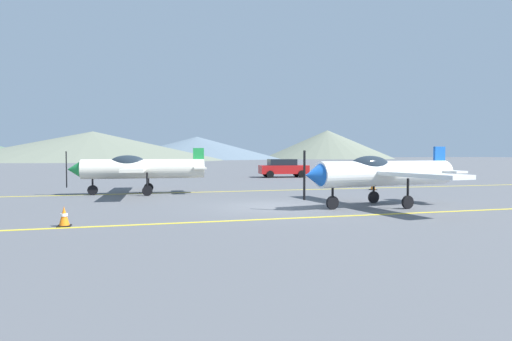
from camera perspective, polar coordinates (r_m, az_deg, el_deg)
ground_plane at (r=16.85m, az=2.29°, el=-4.91°), size 400.00×400.00×0.00m
apron_line_near at (r=14.00m, az=6.07°, el=-6.37°), size 80.00×0.16×0.01m
apron_line_far at (r=23.65m, az=-2.88°, el=-2.82°), size 80.00×0.16×0.01m
airplane_near at (r=17.54m, az=16.52°, el=-0.27°), size 7.03×8.06×2.41m
airplane_mid at (r=22.74m, az=-15.53°, el=0.31°), size 6.98×8.04×2.41m
car_sedan at (r=37.78m, az=3.69°, el=0.37°), size 4.45×2.34×1.62m
traffic_cone_front at (r=25.45m, az=15.50°, el=-1.90°), size 0.36×0.36×0.59m
traffic_cone_side at (r=13.48m, az=-24.46°, el=-5.69°), size 0.36×0.36×0.59m
hill_centerleft at (r=143.89m, az=-21.12°, el=3.12°), size 83.31×83.31×9.15m
hill_centerright at (r=166.80m, az=-7.98°, el=3.04°), size 66.13×66.13×8.70m
hill_right at (r=181.96m, az=9.60°, el=3.49°), size 55.03×55.03×11.98m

